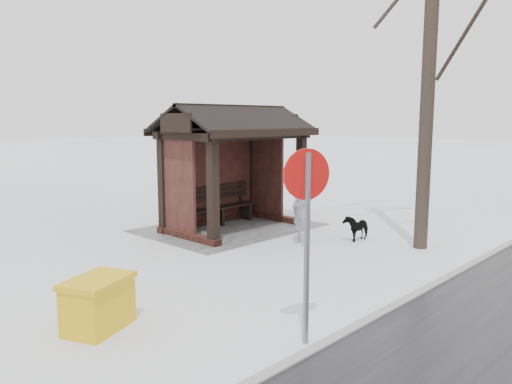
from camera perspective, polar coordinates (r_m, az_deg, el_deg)
ground at (r=12.59m, az=-2.42°, el=-4.25°), size 120.00×120.00×0.00m
kerb at (r=9.53m, az=21.37°, el=-8.93°), size 120.00×0.15×0.06m
trampled_patch at (r=12.73m, az=-3.04°, el=-4.08°), size 4.20×3.20×0.02m
bus_shelter at (r=12.41m, az=-2.99°, el=5.66°), size 3.60×2.40×3.09m
pedestrian at (r=10.96m, az=5.35°, el=-1.85°), size 0.49×0.66×1.62m
dog at (r=11.62m, az=11.42°, el=-3.97°), size 0.71×0.33×0.60m
grit_bin at (r=7.00m, az=-17.58°, el=-12.03°), size 1.08×0.93×0.70m
road_sign at (r=5.95m, az=5.77°, el=-1.53°), size 0.58×0.26×2.41m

